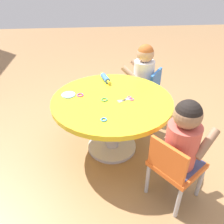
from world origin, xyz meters
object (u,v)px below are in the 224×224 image
Objects in this scene: child_chair_left at (174,166)px; child_chair_right at (146,90)px; rolling_pin at (105,78)px; craft_scissors at (128,99)px; craft_table at (112,110)px; seated_child_left at (183,137)px; seated_child_right at (144,69)px.

child_chair_left and child_chair_right have the same top height.
child_chair_left is 1.02m from rolling_pin.
child_chair_left is 0.63m from craft_scissors.
craft_scissors is (-0.56, 0.29, 0.22)m from child_chair_right.
craft_scissors is (-0.38, -0.15, -0.02)m from rolling_pin.
child_chair_right reaches higher than craft_table.
craft_table is at bearing 76.99° from craft_scissors.
seated_child_left is 1.10m from seated_child_right.
craft_scissors reaches higher than craft_table.
child_chair_right is 0.23m from seated_child_right.
seated_child_left is at bearing 178.99° from child_chair_right.
craft_table is at bearing 142.16° from child_chair_right.
child_chair_left is 0.23m from seated_child_left.
child_chair_left is at bearing 177.31° from child_chair_right.
child_chair_left is 3.76× the size of craft_scissors.
rolling_pin reaches higher than child_chair_left.
seated_child_left reaches higher than craft_scissors.
rolling_pin is (0.35, 0.03, 0.13)m from craft_table.
rolling_pin is (-0.21, 0.41, 0.01)m from seated_child_right.
craft_table is 1.83× the size of child_chair_left.
rolling_pin reaches higher than craft_table.
child_chair_left is 1.00× the size of child_chair_right.
rolling_pin is at bearing 112.42° from child_chair_right.
craft_scissors is (0.54, 0.24, 0.22)m from child_chair_left.
rolling_pin is at bearing 4.87° from craft_table.
craft_scissors is at bearing 27.63° from seated_child_left.
craft_table is at bearing 32.46° from child_chair_left.
craft_scissors is (0.52, 0.27, -0.01)m from seated_child_left.
craft_table is at bearing 35.87° from seated_child_left.
rolling_pin is 1.60× the size of craft_scissors.
craft_scissors is at bearing 152.69° from child_chair_right.
seated_child_left is at bearing -144.13° from craft_table.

